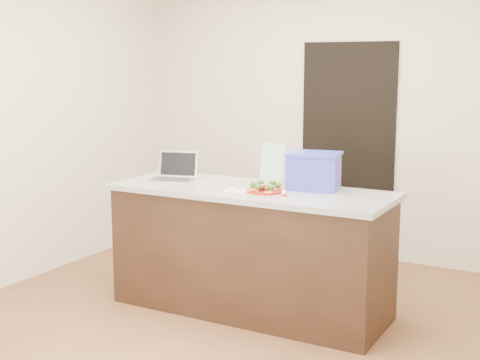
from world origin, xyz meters
The scene contains 16 objects.
ground centered at (0.00, 0.00, 0.00)m, with size 4.00×4.00×0.00m, color brown.
room_shell centered at (0.00, 0.00, 1.62)m, with size 4.00×4.00×4.00m.
doorway centered at (0.10, 1.98, 1.00)m, with size 0.90×0.02×2.00m, color black.
island centered at (0.00, 0.25, 0.46)m, with size 2.06×0.76×0.92m.
plate centered at (0.16, 0.18, 0.93)m, with size 0.26×0.26×0.02m.
meatballs centered at (0.16, 0.18, 0.96)m, with size 0.11×0.10×0.04m.
broccoli centered at (0.16, 0.18, 0.97)m, with size 0.21×0.22×0.04m.
pepper_rings centered at (0.16, 0.18, 0.94)m, with size 0.22×0.22×0.01m.
napkin centered at (-0.03, 0.13, 0.92)m, with size 0.15×0.15×0.01m, color white.
fork centered at (-0.05, 0.14, 0.93)m, with size 0.03×0.15×0.00m.
knife centered at (0.00, 0.11, 0.93)m, with size 0.05×0.18×0.01m.
yogurt_bottle centered at (0.37, 0.03, 0.95)m, with size 0.04×0.04×0.08m.
laptop centered at (-0.68, 0.28, 0.98)m, with size 0.35×0.32×0.22m.
leaflet centered at (0.03, 0.54, 1.07)m, with size 0.21×0.00×0.29m, color white.
blue_box centered at (0.41, 0.43, 1.06)m, with size 0.41×0.33×0.27m.
chair centered at (0.04, 1.15, 0.49)m, with size 0.46×0.47×0.87m.
Camera 1 is at (2.23, -3.91, 1.81)m, focal length 50.00 mm.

